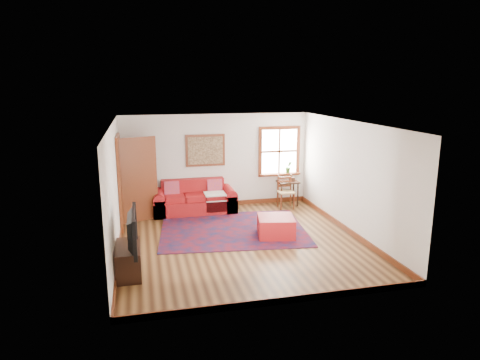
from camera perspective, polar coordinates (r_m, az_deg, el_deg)
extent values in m
plane|color=#3F2311|center=(9.19, 0.01, -8.14)|extent=(5.50, 5.50, 0.00)
cube|color=silver|center=(11.46, -3.16, 2.56)|extent=(5.00, 0.04, 2.50)
cube|color=silver|center=(6.28, 5.83, -6.19)|extent=(5.00, 0.04, 2.50)
cube|color=silver|center=(8.62, -16.39, -1.40)|extent=(0.04, 5.50, 2.50)
cube|color=silver|center=(9.70, 14.55, 0.27)|extent=(0.04, 5.50, 2.50)
cube|color=white|center=(8.62, 0.01, 7.57)|extent=(5.00, 5.50, 0.04)
cube|color=maroon|center=(11.72, -3.07, -3.19)|extent=(5.00, 0.03, 0.12)
cube|color=maroon|center=(8.97, -15.82, -8.78)|extent=(0.03, 5.50, 0.12)
cube|color=maroon|center=(10.01, 14.09, -6.40)|extent=(0.03, 5.50, 0.12)
cube|color=white|center=(11.84, 5.23, 3.84)|extent=(1.00, 0.02, 1.20)
cube|color=maroon|center=(11.75, 5.31, 6.94)|extent=(1.18, 0.06, 0.09)
cube|color=maroon|center=(11.95, 5.19, 0.77)|extent=(1.18, 0.06, 0.09)
cube|color=maroon|center=(11.67, 2.70, 3.75)|extent=(0.09, 0.06, 1.20)
cube|color=maroon|center=(12.01, 7.72, 3.91)|extent=(0.09, 0.06, 1.20)
cube|color=maroon|center=(11.83, 5.25, 3.83)|extent=(1.00, 0.04, 0.05)
cube|color=maroon|center=(11.88, 5.29, 0.82)|extent=(1.15, 0.20, 0.04)
imported|color=#2D5E21|center=(11.90, 6.48, 1.73)|extent=(0.18, 0.15, 0.33)
cube|color=black|center=(10.22, -15.84, -0.47)|extent=(0.02, 0.90, 2.05)
cube|color=maroon|center=(9.74, -15.77, -1.11)|extent=(0.06, 0.09, 2.05)
cube|color=maroon|center=(10.70, -15.58, 0.14)|extent=(0.06, 0.09, 2.05)
cube|color=maroon|center=(10.04, -16.04, 5.50)|extent=(0.06, 1.08, 0.09)
cube|color=maroon|center=(10.50, -13.31, 0.02)|extent=(0.86, 0.35, 2.05)
cube|color=silver|center=(10.48, -13.34, 0.57)|extent=(0.56, 0.22, 1.33)
cube|color=maroon|center=(11.34, -4.65, 3.96)|extent=(1.05, 0.04, 0.85)
cube|color=tan|center=(11.31, -4.62, 3.94)|extent=(0.92, 0.03, 0.72)
cube|color=#5E0D17|center=(9.87, -0.96, -6.58)|extent=(3.52, 2.95, 0.02)
cube|color=maroon|center=(11.16, -6.07, -3.40)|extent=(2.12, 0.87, 0.37)
cube|color=maroon|center=(11.36, -6.32, -0.96)|extent=(1.64, 0.24, 0.46)
cube|color=maroon|center=(11.08, -10.76, -3.44)|extent=(0.29, 0.87, 0.46)
cube|color=maroon|center=(11.29, -1.48, -2.90)|extent=(0.29, 0.87, 0.46)
cube|color=#CD481D|center=(11.15, -9.09, -1.16)|extent=(0.39, 0.19, 0.40)
cube|color=#CD481D|center=(11.28, -3.40, -0.85)|extent=(0.39, 0.19, 0.40)
cube|color=silver|center=(10.99, -3.36, -1.85)|extent=(0.53, 0.48, 0.04)
cube|color=maroon|center=(9.44, 4.79, -6.20)|extent=(0.91, 0.91, 0.44)
cube|color=black|center=(11.70, 6.41, -0.26)|extent=(0.56, 0.42, 0.04)
cylinder|color=black|center=(11.55, 5.57, -2.14)|extent=(0.04, 0.04, 0.64)
cylinder|color=black|center=(11.71, 7.71, -1.99)|extent=(0.04, 0.04, 0.64)
cylinder|color=black|center=(11.87, 5.04, -1.72)|extent=(0.04, 0.04, 0.64)
cylinder|color=black|center=(12.02, 7.13, -1.59)|extent=(0.04, 0.04, 0.64)
cube|color=tan|center=(11.48, 6.15, -1.60)|extent=(0.44, 0.42, 0.04)
cylinder|color=maroon|center=(11.34, 5.50, -2.98)|extent=(0.04, 0.04, 0.42)
cylinder|color=maroon|center=(11.44, 7.20, -2.89)|extent=(0.04, 0.04, 0.42)
cylinder|color=maroon|center=(11.59, 5.09, -1.44)|extent=(0.04, 0.04, 0.88)
cylinder|color=maroon|center=(11.69, 6.77, -1.36)|extent=(0.04, 0.04, 0.88)
cube|color=maroon|center=(11.58, 5.96, -0.23)|extent=(0.35, 0.05, 0.27)
cube|color=black|center=(7.86, -14.64, -10.28)|extent=(0.43, 0.95, 0.52)
imported|color=black|center=(7.50, -14.76, -6.55)|extent=(0.15, 1.17, 0.67)
cylinder|color=silver|center=(8.13, -14.37, -6.83)|extent=(0.12, 0.12, 0.18)
cylinder|color=#FFA53F|center=(8.14, -14.36, -7.03)|extent=(0.07, 0.07, 0.12)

